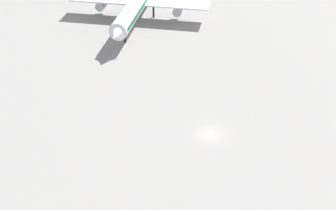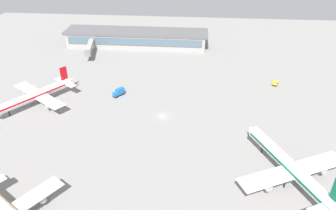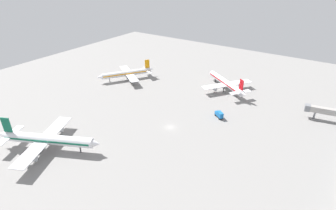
# 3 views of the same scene
# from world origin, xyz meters

# --- Properties ---
(ground) EXTENTS (288.00, 288.00, 0.00)m
(ground) POSITION_xyz_m (0.00, 0.00, 0.00)
(ground) COLOR gray
(terminal_building) EXTENTS (85.24, 17.13, 9.46)m
(terminal_building) POSITION_xyz_m (23.72, -77.94, 4.82)
(terminal_building) COLOR #9E9993
(terminal_building) RESTS_ON ground
(airplane_at_gate) EXTENTS (34.50, 41.52, 13.54)m
(airplane_at_gate) POSITION_xyz_m (-41.53, 31.80, 4.92)
(airplane_at_gate) COLOR white
(airplane_at_gate) RESTS_ON ground
(airplane_distant) EXTENTS (28.92, 34.22, 12.10)m
(airplane_distant) POSITION_xyz_m (53.64, -4.72, 4.40)
(airplane_distant) COLOR white
(airplane_distant) RESTS_ON ground
(catering_truck) EXTENTS (4.90, 5.61, 3.30)m
(catering_truck) POSITION_xyz_m (20.92, -15.23, 1.70)
(catering_truck) COLOR black
(catering_truck) RESTS_ON ground
(pushback_tractor) EXTENTS (3.44, 4.79, 1.90)m
(pushback_tractor) POSITION_xyz_m (-49.98, -31.83, 0.97)
(pushback_tractor) COLOR black
(pushback_tractor) RESTS_ON ground
(jet_bridge) EXTENTS (6.57, 21.28, 6.74)m
(jet_bridge) POSITION_xyz_m (47.00, -59.19, 5.14)
(jet_bridge) COLOR #9E9993
(jet_bridge) RESTS_ON ground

